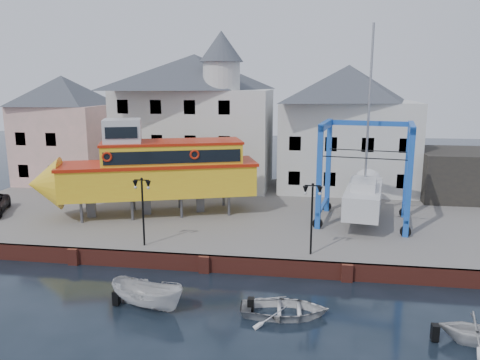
# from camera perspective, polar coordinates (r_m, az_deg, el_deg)

# --- Properties ---
(ground) EXTENTS (140.00, 140.00, 0.00)m
(ground) POSITION_cam_1_polar(r_m,az_deg,el_deg) (27.47, -4.34, -11.15)
(ground) COLOR black
(ground) RESTS_ON ground
(hardstanding) EXTENTS (44.00, 22.00, 1.00)m
(hardstanding) POSITION_cam_1_polar(r_m,az_deg,el_deg) (37.50, -0.59, -3.94)
(hardstanding) COLOR slate
(hardstanding) RESTS_ON ground
(quay_wall) EXTENTS (44.00, 0.47, 1.00)m
(quay_wall) POSITION_cam_1_polar(r_m,az_deg,el_deg) (27.37, -4.31, -10.10)
(quay_wall) COLOR maroon
(quay_wall) RESTS_ON ground
(building_pink) EXTENTS (8.00, 7.00, 10.30)m
(building_pink) POSITION_cam_1_polar(r_m,az_deg,el_deg) (49.02, -20.57, 5.78)
(building_pink) COLOR #C49D8F
(building_pink) RESTS_ON hardstanding
(building_white_main) EXTENTS (14.00, 8.30, 14.00)m
(building_white_main) POSITION_cam_1_polar(r_m,az_deg,el_deg) (44.43, -5.33, 7.48)
(building_white_main) COLOR silver
(building_white_main) RESTS_ON hardstanding
(building_white_right) EXTENTS (12.00, 8.00, 11.20)m
(building_white_right) POSITION_cam_1_polar(r_m,az_deg,el_deg) (43.91, 12.85, 6.20)
(building_white_right) COLOR silver
(building_white_right) RESTS_ON hardstanding
(shed_dark) EXTENTS (8.00, 7.00, 4.00)m
(shed_dark) POSITION_cam_1_polar(r_m,az_deg,el_deg) (44.33, 25.81, 0.65)
(shed_dark) COLOR #262422
(shed_dark) RESTS_ON hardstanding
(lamp_post_left) EXTENTS (1.12, 0.32, 4.20)m
(lamp_post_left) POSITION_cam_1_polar(r_m,az_deg,el_deg) (28.38, -11.83, -1.74)
(lamp_post_left) COLOR black
(lamp_post_left) RESTS_ON hardstanding
(lamp_post_right) EXTENTS (1.12, 0.32, 4.20)m
(lamp_post_right) POSITION_cam_1_polar(r_m,az_deg,el_deg) (26.63, 8.80, -2.52)
(lamp_post_right) COLOR black
(lamp_post_right) RESTS_ON hardstanding
(tour_boat) EXTENTS (16.71, 8.94, 7.11)m
(tour_boat) POSITION_cam_1_polar(r_m,az_deg,el_deg) (35.09, -11.39, 1.19)
(tour_boat) COLOR #59595E
(tour_boat) RESTS_ON hardstanding
(travel_lift) EXTENTS (7.02, 9.21, 13.54)m
(travel_lift) POSITION_cam_1_polar(r_m,az_deg,el_deg) (34.45, 14.96, -1.04)
(travel_lift) COLOR #1757A0
(travel_lift) RESTS_ON hardstanding
(motorboat_a) EXTENTS (4.25, 2.52, 1.54)m
(motorboat_a) POSITION_cam_1_polar(r_m,az_deg,el_deg) (23.94, -11.15, -15.01)
(motorboat_a) COLOR silver
(motorboat_a) RESTS_ON ground
(motorboat_b) EXTENTS (4.35, 3.27, 0.85)m
(motorboat_b) POSITION_cam_1_polar(r_m,az_deg,el_deg) (22.93, 5.45, -16.10)
(motorboat_b) COLOR silver
(motorboat_b) RESTS_ON ground
(motorboat_c) EXTENTS (3.35, 3.05, 1.52)m
(motorboat_c) POSITION_cam_1_polar(r_m,az_deg,el_deg) (22.90, 26.66, -17.45)
(motorboat_c) COLOR silver
(motorboat_c) RESTS_ON ground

